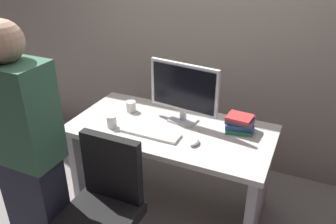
% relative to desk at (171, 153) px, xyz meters
% --- Properties ---
extents(ground_plane, '(9.00, 9.00, 0.00)m').
position_rel_desk_xyz_m(ground_plane, '(0.00, 0.00, -0.51)').
color(ground_plane, gray).
extents(wall_back, '(6.40, 0.10, 3.00)m').
position_rel_desk_xyz_m(wall_back, '(0.00, 0.87, 0.99)').
color(wall_back, '#9E9384').
rests_on(wall_back, ground).
extents(desk, '(1.48, 0.74, 0.74)m').
position_rel_desk_xyz_m(desk, '(0.00, 0.00, 0.00)').
color(desk, beige).
rests_on(desk, ground).
extents(office_chair, '(0.52, 0.52, 0.94)m').
position_rel_desk_xyz_m(office_chair, '(-0.14, -0.70, -0.08)').
color(office_chair, black).
rests_on(office_chair, ground).
extents(person_at_desk, '(0.40, 0.24, 1.64)m').
position_rel_desk_xyz_m(person_at_desk, '(-0.53, -0.84, 0.33)').
color(person_at_desk, '#262838').
rests_on(person_at_desk, ground).
extents(monitor, '(0.54, 0.16, 0.46)m').
position_rel_desk_xyz_m(monitor, '(0.05, 0.12, 0.48)').
color(monitor, silver).
rests_on(monitor, desk).
extents(keyboard, '(0.43, 0.13, 0.02)m').
position_rel_desk_xyz_m(keyboard, '(-0.09, -0.15, 0.24)').
color(keyboard, white).
rests_on(keyboard, desk).
extents(mouse, '(0.06, 0.10, 0.03)m').
position_rel_desk_xyz_m(mouse, '(0.24, -0.14, 0.24)').
color(mouse, white).
rests_on(mouse, desk).
extents(cup_near_keyboard, '(0.07, 0.07, 0.09)m').
position_rel_desk_xyz_m(cup_near_keyboard, '(-0.40, -0.17, 0.27)').
color(cup_near_keyboard, white).
rests_on(cup_near_keyboard, desk).
extents(cup_by_monitor, '(0.08, 0.08, 0.08)m').
position_rel_desk_xyz_m(cup_by_monitor, '(-0.40, 0.11, 0.27)').
color(cup_by_monitor, white).
rests_on(cup_by_monitor, desk).
extents(book_stack, '(0.22, 0.19, 0.12)m').
position_rel_desk_xyz_m(book_stack, '(0.46, 0.16, 0.29)').
color(book_stack, '#338C59').
rests_on(book_stack, desk).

